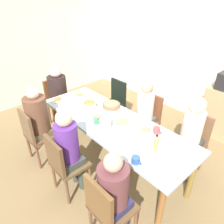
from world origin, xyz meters
The scene contains 30 objects.
ground_plane centered at (0.00, 0.00, 0.00)m, with size 6.85×6.85×0.00m, color olive.
wall_back centered at (0.00, 2.29, 1.30)m, with size 5.95×0.12×2.60m, color silver.
wall_left centered at (-2.92, 0.00, 1.30)m, with size 0.12×4.69×2.60m, color silver.
dining_table centered at (0.00, 0.00, 0.70)m, with size 2.43×0.83×0.77m.
chair_0 centered at (-1.59, 0.00, 0.51)m, with size 0.40×0.40×0.90m.
person_0 centered at (-1.51, 0.00, 0.73)m, with size 0.34×0.34×1.20m.
chair_1 centered at (0.81, 0.79, 0.51)m, with size 0.40×0.40×0.90m.
person_1 centered at (0.81, 0.70, 0.72)m, with size 0.30×0.30×1.21m.
chair_2 centered at (-0.81, -0.79, 0.51)m, with size 0.40×0.40×0.90m.
person_2 centered at (-0.81, -0.70, 0.74)m, with size 0.32×0.32×1.24m.
chair_3 centered at (-0.81, 0.79, 0.51)m, with size 0.40×0.40×0.90m.
chair_4 centered at (0.00, -0.79, 0.51)m, with size 0.40×0.40×0.90m.
person_4 centered at (0.00, -0.70, 0.72)m, with size 0.30×0.30×1.22m.
chair_5 centered at (0.00, 0.79, 0.51)m, with size 0.40×0.40×0.90m.
person_5 centered at (0.00, 0.70, 0.70)m, with size 0.30×0.30×1.18m.
chair_6 centered at (0.81, -0.79, 0.51)m, with size 0.40×0.40×0.90m.
person_6 centered at (0.81, -0.70, 0.69)m, with size 0.30×0.30×1.14m.
plate_0 centered at (-0.97, 0.12, 0.79)m, with size 0.25×0.25×0.04m.
plate_1 centered at (0.47, 0.17, 0.79)m, with size 0.22×0.22×0.04m.
plate_2 centered at (-0.21, -0.11, 0.79)m, with size 0.23×0.23×0.04m.
plate_3 centered at (-1.07, -0.24, 0.79)m, with size 0.23×0.23×0.04m.
bowl_0 centered at (0.18, 0.02, 0.81)m, with size 0.22×0.22×0.08m.
bowl_1 centered at (-0.31, 0.26, 0.81)m, with size 0.27×0.27×0.08m.
bowl_2 centered at (-0.54, 0.01, 0.82)m, with size 0.22×0.22×0.10m.
cup_0 centered at (0.58, 0.24, 0.82)m, with size 0.12×0.09×0.08m.
cup_1 centered at (0.76, -0.35, 0.81)m, with size 0.13×0.09×0.08m.
cup_2 centered at (0.52, -0.24, 0.81)m, with size 0.12×0.08×0.08m.
cup_3 centered at (-0.10, -0.20, 0.82)m, with size 0.11×0.07×0.09m.
bottle_0 centered at (0.78, -0.05, 0.88)m, with size 0.05×0.05×0.22m.
bottle_1 centered at (0.11, -0.17, 0.89)m, with size 0.06×0.06×0.25m.
Camera 1 is at (1.78, -1.60, 2.33)m, focal length 33.07 mm.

